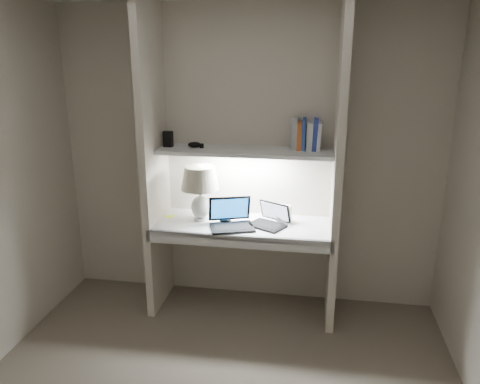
% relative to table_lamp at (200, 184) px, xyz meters
% --- Properties ---
extents(back_wall, '(3.20, 0.01, 2.50)m').
position_rel_table_lamp_xyz_m(back_wall, '(0.36, 0.25, 0.17)').
color(back_wall, beige).
rests_on(back_wall, floor).
extents(alcove_panel_left, '(0.06, 0.55, 2.50)m').
position_rel_table_lamp_xyz_m(alcove_panel_left, '(-0.37, -0.02, 0.17)').
color(alcove_panel_left, beige).
rests_on(alcove_panel_left, floor).
extents(alcove_panel_right, '(0.06, 0.55, 2.50)m').
position_rel_table_lamp_xyz_m(alcove_panel_right, '(1.09, -0.02, 0.17)').
color(alcove_panel_right, beige).
rests_on(alcove_panel_right, floor).
extents(desk, '(1.40, 0.55, 0.04)m').
position_rel_table_lamp_xyz_m(desk, '(0.36, -0.02, -0.33)').
color(desk, white).
rests_on(desk, alcove_panel_left).
extents(desk_apron, '(1.46, 0.03, 0.10)m').
position_rel_table_lamp_xyz_m(desk_apron, '(0.36, -0.28, -0.36)').
color(desk_apron, silver).
rests_on(desk_apron, desk).
extents(shelf, '(1.40, 0.36, 0.03)m').
position_rel_table_lamp_xyz_m(shelf, '(0.36, 0.07, 0.27)').
color(shelf, silver).
rests_on(shelf, back_wall).
extents(strip_light, '(0.60, 0.04, 0.02)m').
position_rel_table_lamp_xyz_m(strip_light, '(0.36, 0.07, 0.25)').
color(strip_light, white).
rests_on(strip_light, shelf).
extents(table_lamp, '(0.31, 0.31, 0.46)m').
position_rel_table_lamp_xyz_m(table_lamp, '(0.00, 0.00, 0.00)').
color(table_lamp, white).
rests_on(table_lamp, desk).
extents(laptop_main, '(0.41, 0.39, 0.23)m').
position_rel_table_lamp_xyz_m(laptop_main, '(0.28, -0.10, -0.26)').
color(laptop_main, black).
rests_on(laptop_main, desk).
extents(laptop_netbook, '(0.36, 0.35, 0.18)m').
position_rel_table_lamp_xyz_m(laptop_netbook, '(0.58, -0.03, -0.27)').
color(laptop_netbook, black).
rests_on(laptop_netbook, desk).
extents(speaker, '(0.12, 0.10, 0.15)m').
position_rel_table_lamp_xyz_m(speaker, '(0.69, 0.06, -0.24)').
color(speaker, silver).
rests_on(speaker, desk).
extents(mouse, '(0.11, 0.08, 0.04)m').
position_rel_table_lamp_xyz_m(mouse, '(0.22, -0.04, -0.29)').
color(mouse, black).
rests_on(mouse, desk).
extents(cable_coil, '(0.11, 0.11, 0.01)m').
position_rel_table_lamp_xyz_m(cable_coil, '(0.45, -0.04, -0.30)').
color(cable_coil, black).
rests_on(cable_coil, desk).
extents(sticky_note, '(0.08, 0.08, 0.00)m').
position_rel_table_lamp_xyz_m(sticky_note, '(-0.28, 0.04, -0.31)').
color(sticky_note, '#DFF333').
rests_on(sticky_note, desk).
extents(book_row, '(0.24, 0.17, 0.25)m').
position_rel_table_lamp_xyz_m(book_row, '(0.84, 0.16, 0.40)').
color(book_row, white).
rests_on(book_row, shelf).
extents(shelf_box, '(0.08, 0.06, 0.13)m').
position_rel_table_lamp_xyz_m(shelf_box, '(-0.28, 0.08, 0.35)').
color(shelf_box, black).
rests_on(shelf_box, shelf).
extents(shelf_gadget, '(0.12, 0.09, 0.05)m').
position_rel_table_lamp_xyz_m(shelf_gadget, '(-0.06, 0.08, 0.31)').
color(shelf_gadget, black).
rests_on(shelf_gadget, shelf).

